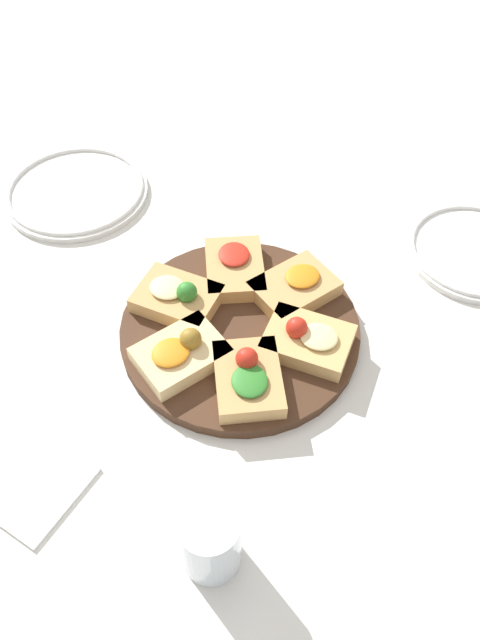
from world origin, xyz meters
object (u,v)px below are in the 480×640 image
plate_right (476,251)px  water_glass (210,541)px  plate_left (76,191)px  napkin_stack (26,478)px  serving_board (240,330)px

plate_right → water_glass: water_glass is taller
plate_left → plate_right: (0.51, 0.43, 0.00)m
plate_right → water_glass: size_ratio=2.21×
water_glass → napkin_stack: bearing=-149.1°
plate_right → water_glass: 0.62m
plate_left → napkin_stack: size_ratio=1.81×
water_glass → serving_board: bearing=137.3°
serving_board → napkin_stack: 0.34m
serving_board → plate_right: serving_board is taller
plate_right → napkin_stack: plate_right is taller
water_glass → plate_right: bearing=102.5°
plate_right → napkin_stack: bearing=-95.8°
water_glass → plate_left: bearing=165.0°
serving_board → water_glass: size_ratio=3.44×
plate_right → plate_left: bearing=-139.7°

